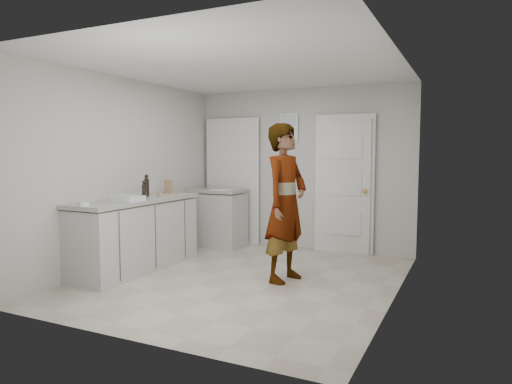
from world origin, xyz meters
The scene contains 12 objects.
ground centered at (0.00, 0.00, 0.00)m, with size 4.00×4.00×0.00m, color #A8A08D.
room_shell centered at (-0.17, 1.95, 1.02)m, with size 4.00×4.00×4.00m.
main_counter centered at (-1.45, -0.20, 0.43)m, with size 0.64×1.96×0.93m.
side_counter centered at (-1.25, 1.55, 0.43)m, with size 0.84×0.61×0.93m.
person centered at (0.47, 0.16, 0.93)m, with size 0.68×0.44×1.85m, color silver.
cake_mix_box centered at (-1.55, 0.64, 1.02)m, with size 0.12×0.05×0.19m, color #A37451.
spice_jar centered at (-1.33, 0.13, 0.97)m, with size 0.05×0.05×0.08m, color #A1835C.
oil_cruet_a centered at (-1.34, -0.16, 1.04)m, with size 0.06×0.06×0.23m.
oil_cruet_b centered at (-1.51, 0.10, 1.07)m, with size 0.07×0.07×0.30m.
baking_dish centered at (-1.35, -0.49, 0.96)m, with size 0.40×0.30×0.07m.
egg_bowl centered at (-1.41, -1.10, 0.95)m, with size 0.12×0.12×0.05m.
papers centered at (-1.12, 1.41, 0.93)m, with size 0.25×0.31×0.01m, color white.
Camera 1 is at (2.44, -4.78, 1.51)m, focal length 32.00 mm.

